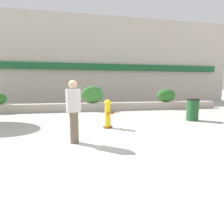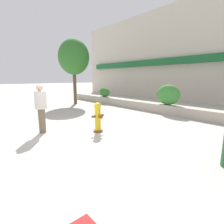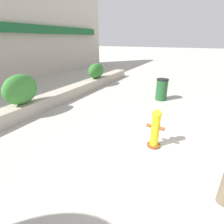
{
  "view_description": "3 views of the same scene",
  "coord_description": "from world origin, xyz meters",
  "px_view_note": "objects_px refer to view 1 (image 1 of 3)",
  "views": [
    {
      "loc": [
        -0.54,
        -5.29,
        1.57
      ],
      "look_at": [
        0.9,
        2.36,
        0.42
      ],
      "focal_mm": 28.0,
      "sensor_mm": 36.0,
      "label": 1
    },
    {
      "loc": [
        5.52,
        -2.51,
        1.94
      ],
      "look_at": [
        0.9,
        1.47,
        0.75
      ],
      "focal_mm": 28.0,
      "sensor_mm": 36.0,
      "label": 2
    },
    {
      "loc": [
        -3.64,
        0.3,
        2.73
      ],
      "look_at": [
        0.47,
        2.39,
        0.79
      ],
      "focal_mm": 28.0,
      "sensor_mm": 36.0,
      "label": 3
    }
  ],
  "objects_px": {
    "fire_hydrant": "(108,114)",
    "hedge_bush_1": "(93,95)",
    "trash_bin": "(193,110)",
    "pedestrian": "(74,108)",
    "hedge_bush_2": "(166,95)"
  },
  "relations": [
    {
      "from": "hedge_bush_1",
      "to": "trash_bin",
      "type": "bearing_deg",
      "value": -44.19
    },
    {
      "from": "hedge_bush_2",
      "to": "trash_bin",
      "type": "distance_m",
      "value": 4.26
    },
    {
      "from": "hedge_bush_2",
      "to": "pedestrian",
      "type": "relative_size",
      "value": 0.77
    },
    {
      "from": "hedge_bush_1",
      "to": "trash_bin",
      "type": "height_order",
      "value": "hedge_bush_1"
    },
    {
      "from": "hedge_bush_1",
      "to": "fire_hydrant",
      "type": "bearing_deg",
      "value": -87.68
    },
    {
      "from": "hedge_bush_1",
      "to": "pedestrian",
      "type": "height_order",
      "value": "pedestrian"
    },
    {
      "from": "trash_bin",
      "to": "hedge_bush_1",
      "type": "bearing_deg",
      "value": 135.81
    },
    {
      "from": "trash_bin",
      "to": "fire_hydrant",
      "type": "bearing_deg",
      "value": -169.98
    },
    {
      "from": "hedge_bush_1",
      "to": "trash_bin",
      "type": "relative_size",
      "value": 1.37
    },
    {
      "from": "fire_hydrant",
      "to": "hedge_bush_1",
      "type": "bearing_deg",
      "value": 92.32
    },
    {
      "from": "pedestrian",
      "to": "trash_bin",
      "type": "bearing_deg",
      "value": 23.55
    },
    {
      "from": "fire_hydrant",
      "to": "trash_bin",
      "type": "distance_m",
      "value": 4.14
    },
    {
      "from": "hedge_bush_1",
      "to": "pedestrian",
      "type": "relative_size",
      "value": 0.8
    },
    {
      "from": "fire_hydrant",
      "to": "trash_bin",
      "type": "xyz_separation_m",
      "value": [
        4.08,
        0.72,
        -0.04
      ]
    },
    {
      "from": "hedge_bush_1",
      "to": "fire_hydrant",
      "type": "height_order",
      "value": "hedge_bush_1"
    }
  ]
}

